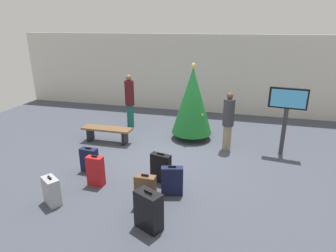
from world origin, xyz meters
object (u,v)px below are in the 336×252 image
suitcase_2 (145,191)px  suitcase_3 (161,168)px  waiting_bench (107,131)px  suitcase_1 (89,160)px  suitcase_4 (172,181)px  holiday_tree (192,101)px  suitcase_5 (52,191)px  suitcase_0 (96,171)px  flight_info_kiosk (287,108)px  traveller_0 (130,100)px  suitcase_6 (149,211)px  traveller_1 (228,120)px

suitcase_2 → suitcase_3: bearing=88.4°
waiting_bench → suitcase_1: size_ratio=2.40×
waiting_bench → suitcase_4: size_ratio=2.26×
holiday_tree → suitcase_5: bearing=-116.4°
suitcase_0 → suitcase_5: size_ratio=1.19×
flight_info_kiosk → suitcase_4: bearing=-131.6°
traveller_0 → suitcase_6: 5.63m
suitcase_1 → suitcase_4: bearing=-12.5°
traveller_0 → suitcase_5: (0.19, -4.85, -0.72)m
flight_info_kiosk → suitcase_0: size_ratio=2.57×
traveller_0 → suitcase_3: bearing=-58.3°
suitcase_0 → flight_info_kiosk: bearing=33.9°
traveller_0 → suitcase_1: 3.47m
flight_info_kiosk → traveller_1: 1.61m
suitcase_5 → suitcase_6: (2.17, -0.22, 0.08)m
holiday_tree → traveller_0: holiday_tree is taller
suitcase_3 → suitcase_6: bearing=-81.6°
traveller_0 → suitcase_6: (2.36, -5.07, -0.64)m
holiday_tree → suitcase_6: size_ratio=3.12×
suitcase_1 → suitcase_5: size_ratio=1.05×
suitcase_3 → suitcase_5: size_ratio=1.18×
suitcase_1 → suitcase_4: size_ratio=0.94×
suitcase_6 → suitcase_0: bearing=145.7°
suitcase_0 → suitcase_4: size_ratio=1.07×
waiting_bench → suitcase_4: bearing=-41.4°
holiday_tree → traveller_0: 2.40m
suitcase_1 → suitcase_2: (1.85, -1.06, 0.04)m
traveller_0 → traveller_1: bearing=-17.6°
suitcase_1 → suitcase_4: suitcase_4 is taller
suitcase_3 → traveller_1: bearing=59.4°
traveller_0 → suitcase_4: size_ratio=2.72×
suitcase_6 → suitcase_2: bearing=113.6°
waiting_bench → suitcase_4: suitcase_4 is taller
traveller_1 → suitcase_6: 4.16m
suitcase_0 → suitcase_3: (1.41, 0.52, -0.00)m
waiting_bench → suitcase_6: suitcase_6 is taller
suitcase_1 → holiday_tree: bearing=53.7°
flight_info_kiosk → holiday_tree: bearing=169.5°
suitcase_6 → suitcase_3: bearing=98.4°
suitcase_4 → suitcase_6: 1.19m
traveller_0 → traveller_1: (3.49, -1.11, -0.11)m
traveller_0 → suitcase_3: 4.08m
suitcase_0 → suitcase_3: size_ratio=1.01×
traveller_1 → suitcase_4: bearing=-109.5°
holiday_tree → suitcase_1: (-2.09, -2.84, -0.96)m
suitcase_0 → suitcase_6: bearing=-34.3°
traveller_1 → waiting_bench: bearing=-173.5°
holiday_tree → flight_info_kiosk: 2.75m
waiting_bench → suitcase_1: suitcase_1 is taller
suitcase_0 → suitcase_4: 1.79m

